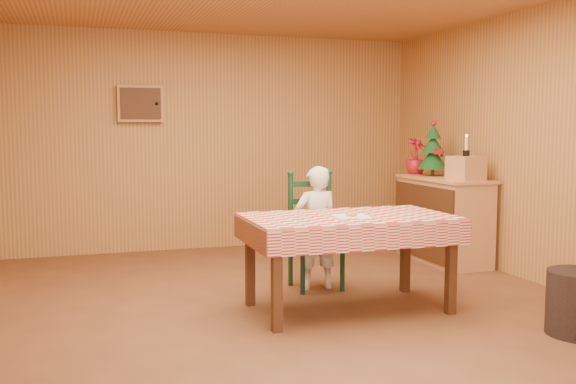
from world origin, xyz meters
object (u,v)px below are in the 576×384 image
at_px(dining_table, 349,226).
at_px(crate, 466,168).
at_px(christmas_tree, 433,151).
at_px(seated_child, 316,228).
at_px(ladder_chair, 314,233).
at_px(shelf_unit, 443,219).

height_order(dining_table, crate, crate).
relative_size(dining_table, christmas_tree, 2.67).
bearing_deg(seated_child, christmas_tree, -151.97).
height_order(ladder_chair, shelf_unit, ladder_chair).
bearing_deg(seated_child, dining_table, 90.00).
distance_m(seated_child, crate, 1.85).
bearing_deg(dining_table, seated_child, 90.00).
bearing_deg(crate, seated_child, -170.74).
xyz_separation_m(shelf_unit, crate, (0.01, -0.40, 0.59)).
xyz_separation_m(dining_table, crate, (1.76, 1.02, 0.37)).
distance_m(ladder_chair, shelf_unit, 1.86).
distance_m(ladder_chair, seated_child, 0.08).
bearing_deg(dining_table, ladder_chair, 90.00).
xyz_separation_m(crate, christmas_tree, (-0.00, 0.65, 0.16)).
bearing_deg(seated_child, ladder_chair, -90.00).
distance_m(dining_table, seated_child, 0.74).
distance_m(ladder_chair, christmas_tree, 2.09).
relative_size(ladder_chair, seated_child, 0.96).
bearing_deg(ladder_chair, dining_table, -90.00).
distance_m(seated_child, shelf_unit, 1.88).
height_order(dining_table, ladder_chair, ladder_chair).
height_order(ladder_chair, seated_child, seated_child).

